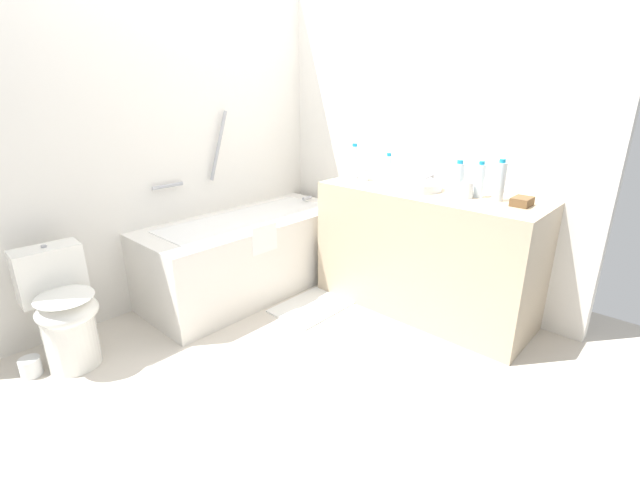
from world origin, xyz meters
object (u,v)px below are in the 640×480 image
bathtub (250,252)px  water_bottle_4 (388,169)px  toilet (64,310)px  water_bottle_0 (500,181)px  water_bottle_2 (354,162)px  toilet_paper_roll (31,367)px  water_bottle_3 (480,181)px  drinking_glass_0 (467,190)px  drinking_glass_1 (364,174)px  sink_faucet (431,180)px  bath_mat (312,306)px  amenity_basket (522,201)px  water_bottle_1 (459,178)px  sink_basin (417,185)px

bathtub → water_bottle_4: bearing=-48.5°
toilet → water_bottle_0: (2.02, -1.59, 0.65)m
water_bottle_2 → water_bottle_4: bearing=-83.1°
toilet_paper_roll → water_bottle_3: bearing=-33.9°
bathtub → toilet: bathtub is taller
drinking_glass_0 → drinking_glass_1: (0.01, 0.81, -0.01)m
sink_faucet → water_bottle_0: bearing=-104.3°
bath_mat → toilet_paper_roll: size_ratio=5.08×
water_bottle_2 → amenity_basket: bearing=-89.8°
bathtub → water_bottle_3: 1.76m
sink_faucet → water_bottle_1: bearing=-115.5°
bath_mat → toilet_paper_roll: bearing=159.5°
water_bottle_0 → toilet_paper_roll: water_bottle_0 is taller
water_bottle_2 → toilet_paper_roll: bearing=166.5°
sink_basin → water_bottle_1: size_ratio=1.50×
sink_basin → water_bottle_0: bearing=-84.0°
toilet → water_bottle_0: water_bottle_0 is taller
bathtub → toilet_paper_roll: bearing=178.8°
bathtub → water_bottle_3: size_ratio=7.27×
water_bottle_3 → sink_faucet: bearing=72.6°
bath_mat → water_bottle_1: bearing=-51.3°
sink_basin → toilet_paper_roll: sink_basin is taller
bath_mat → sink_faucet: bearing=-34.2°
water_bottle_3 → water_bottle_1: bearing=89.1°
sink_faucet → bathtub: bearing=127.4°
sink_basin → toilet: bearing=151.5°
water_bottle_1 → toilet: bearing=146.9°
water_bottle_3 → water_bottle_4: 0.69m
drinking_glass_1 → toilet_paper_roll: size_ratio=0.82×
bath_mat → toilet_paper_roll: (-1.64, 0.61, 0.05)m
toilet → water_bottle_2: bearing=79.3°
sink_basin → water_bottle_1: bearing=-75.6°
water_bottle_2 → water_bottle_0: bearing=-88.7°
sink_faucet → bath_mat: bearing=145.8°
sink_faucet → drinking_glass_0: 0.40m
water_bottle_3 → drinking_glass_1: (-0.06, 0.86, -0.06)m
water_bottle_2 → water_bottle_3: bearing=-88.0°
bathtub → toilet: bearing=-179.9°
toilet → sink_faucet: sink_faucet is taller
toilet → sink_basin: sink_basin is taller
bathtub → sink_faucet: bearing=-52.6°
bath_mat → water_bottle_3: bearing=-56.1°
drinking_glass_1 → water_bottle_0: bearing=-87.0°
bathtub → sink_faucet: (0.82, -1.07, 0.59)m
drinking_glass_1 → amenity_basket: size_ratio=0.65×
water_bottle_2 → drinking_glass_1: water_bottle_2 is taller
water_bottle_2 → bath_mat: water_bottle_2 is taller
water_bottle_0 → bath_mat: 1.53m
water_bottle_1 → drinking_glass_0: size_ratio=2.15×
bathtub → toilet_paper_roll: size_ratio=15.06×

